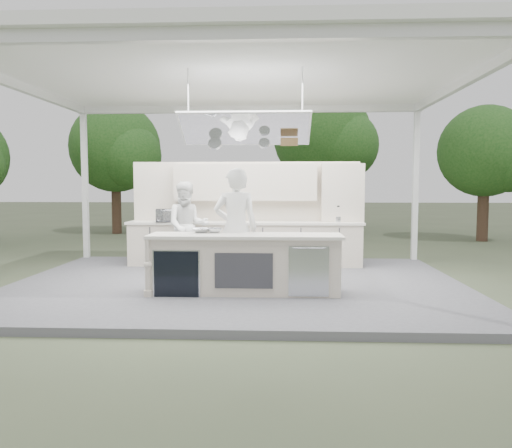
{
  "coord_description": "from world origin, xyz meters",
  "views": [
    {
      "loc": [
        0.74,
        -8.85,
        1.86
      ],
      "look_at": [
        0.31,
        0.4,
        1.14
      ],
      "focal_mm": 35.0,
      "sensor_mm": 36.0,
      "label": 1
    }
  ],
  "objects_px": {
    "back_counter": "(245,243)",
    "head_chef": "(236,228)",
    "sous_chef": "(187,226)",
    "demo_island": "(244,264)"
  },
  "relations": [
    {
      "from": "back_counter",
      "to": "head_chef",
      "type": "bearing_deg",
      "value": -89.64
    },
    {
      "from": "head_chef",
      "to": "sous_chef",
      "type": "relative_size",
      "value": 1.12
    },
    {
      "from": "back_counter",
      "to": "sous_chef",
      "type": "bearing_deg",
      "value": -149.45
    },
    {
      "from": "demo_island",
      "to": "head_chef",
      "type": "xyz_separation_m",
      "value": [
        -0.16,
        0.39,
        0.54
      ]
    },
    {
      "from": "back_counter",
      "to": "head_chef",
      "type": "distance_m",
      "value": 2.48
    },
    {
      "from": "sous_chef",
      "to": "demo_island",
      "type": "bearing_deg",
      "value": -71.16
    },
    {
      "from": "back_counter",
      "to": "demo_island",
      "type": "bearing_deg",
      "value": -86.37
    },
    {
      "from": "back_counter",
      "to": "head_chef",
      "type": "height_order",
      "value": "head_chef"
    },
    {
      "from": "back_counter",
      "to": "sous_chef",
      "type": "xyz_separation_m",
      "value": [
        -1.13,
        -0.67,
        0.43
      ]
    },
    {
      "from": "head_chef",
      "to": "sous_chef",
      "type": "xyz_separation_m",
      "value": [
        -1.15,
        1.75,
        -0.11
      ]
    }
  ]
}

